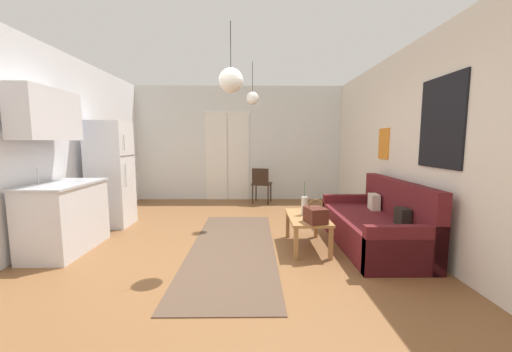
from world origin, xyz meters
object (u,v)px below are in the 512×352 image
Objects in this scene: couch at (377,226)px; accent_chair at (261,183)px; bamboo_vase at (304,206)px; pendant_lamp_near at (231,80)px; pendant_lamp_far at (253,98)px; handbag at (316,215)px; coffee_table at (307,220)px; refrigerator at (111,174)px.

couch is 3.21m from accent_chair.
bamboo_vase is 0.60× the size of pendant_lamp_near.
handbag is at bearing -63.43° from pendant_lamp_far.
handbag is (0.07, -0.40, -0.03)m from bamboo_vase.
bamboo_vase reaches higher than coffee_table.
couch is at bearing -2.07° from bamboo_vase.
handbag is 2.39m from pendant_lamp_far.
bamboo_vase reaches higher than handbag.
accent_chair is (-0.54, 2.87, 0.11)m from coffee_table.
pendant_lamp_near is at bearing -151.58° from bamboo_vase.
refrigerator is at bearing 47.90° from accent_chair.
refrigerator is 2.51× the size of pendant_lamp_far.
accent_chair is at bearing 118.11° from couch.
refrigerator reaches higher than handbag.
bamboo_vase is at bearing 177.93° from couch.
accent_chair is at bearing 34.14° from refrigerator.
handbag is at bearing -82.88° from coffee_table.
accent_chair is (-1.51, 2.83, 0.21)m from couch.
coffee_table is 3.37m from refrigerator.
pendant_lamp_far is at bearing 3.21° from refrigerator.
handbag is 0.46× the size of pendant_lamp_far.
refrigerator is at bearing 165.49° from couch.
accent_chair is 1.18× the size of pendant_lamp_far.
accent_chair is 2.35m from pendant_lamp_far.
couch is 0.98m from coffee_table.
pendant_lamp_near reaches higher than refrigerator.
coffee_table is 0.53× the size of refrigerator.
accent_chair is 3.72m from pendant_lamp_near.
couch is at bearing 13.78° from pendant_lamp_near.
coffee_table is 1.32× the size of pendant_lamp_far.
handbag is 0.41× the size of pendant_lamp_near.
pendant_lamp_near reaches higher than accent_chair.
coffee_table is at bearing -19.33° from refrigerator.
coffee_table is at bearing 24.18° from pendant_lamp_near.
pendant_lamp_far reaches higher than accent_chair.
accent_chair is at bearing 100.67° from coffee_table.
refrigerator reaches higher than coffee_table.
couch is 2.33× the size of accent_chair.
coffee_table is 0.20m from bamboo_vase.
handbag is at bearing 114.08° from accent_chair.
pendant_lamp_near is at bearing -155.82° from coffee_table.
pendant_lamp_far reaches higher than refrigerator.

